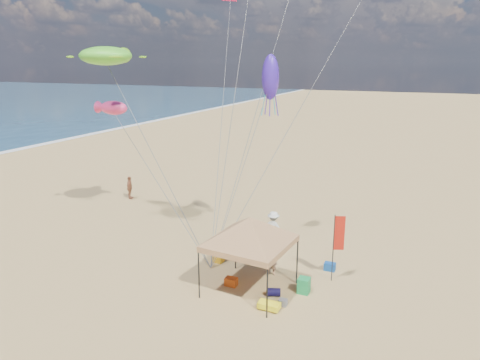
{
  "coord_description": "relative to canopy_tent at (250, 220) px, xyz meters",
  "views": [
    {
      "loc": [
        8.86,
        -17.29,
        9.97
      ],
      "look_at": [
        0.0,
        3.0,
        4.0
      ],
      "focal_mm": 33.11,
      "sensor_mm": 36.0,
      "label": 1
    }
  ],
  "objects": [
    {
      "name": "ground",
      "position": [
        -2.09,
        0.72,
        -3.36
      ],
      "size": [
        280.0,
        280.0,
        0.0
      ],
      "primitive_type": "plane",
      "color": "tan",
      "rests_on": "ground"
    },
    {
      "name": "canopy_tent",
      "position": [
        0.0,
        0.0,
        0.0
      ],
      "size": [
        6.52,
        6.52,
        4.03
      ],
      "color": "black",
      "rests_on": "ground"
    },
    {
      "name": "feather_flag",
      "position": [
        3.34,
        2.44,
        -1.18
      ],
      "size": [
        0.47,
        0.2,
        3.27
      ],
      "color": "black",
      "rests_on": "ground"
    },
    {
      "name": "cooler_red",
      "position": [
        -0.94,
        0.07,
        -3.17
      ],
      "size": [
        0.54,
        0.38,
        0.38
      ],
      "primitive_type": "cube",
      "color": "#D74E11",
      "rests_on": "ground"
    },
    {
      "name": "cooler_blue",
      "position": [
        2.87,
        3.42,
        -3.17
      ],
      "size": [
        0.54,
        0.38,
        0.38
      ],
      "primitive_type": "cube",
      "color": "#114590",
      "rests_on": "ground"
    },
    {
      "name": "bag_navy",
      "position": [
        1.16,
        -0.03,
        -3.18
      ],
      "size": [
        0.69,
        0.54,
        0.36
      ],
      "primitive_type": "cylinder",
      "rotation": [
        0.0,
        1.57,
        0.35
      ],
      "color": "black",
      "rests_on": "ground"
    },
    {
      "name": "bag_orange",
      "position": [
        -1.03,
        2.85,
        -3.18
      ],
      "size": [
        0.54,
        0.69,
        0.36
      ],
      "primitive_type": "cylinder",
      "rotation": [
        0.0,
        1.57,
        1.22
      ],
      "color": "red",
      "rests_on": "ground"
    },
    {
      "name": "chair_green",
      "position": [
        2.29,
        0.78,
        -3.01
      ],
      "size": [
        0.5,
        0.5,
        0.7
      ],
      "primitive_type": "cube",
      "color": "#198B44",
      "rests_on": "ground"
    },
    {
      "name": "chair_yellow",
      "position": [
        -2.58,
        2.11,
        -3.01
      ],
      "size": [
        0.5,
        0.5,
        0.7
      ],
      "primitive_type": "cube",
      "color": "yellow",
      "rests_on": "ground"
    },
    {
      "name": "crate_grey",
      "position": [
        1.77,
        -0.61,
        -3.22
      ],
      "size": [
        0.34,
        0.3,
        0.28
      ],
      "primitive_type": "cube",
      "color": "slate",
      "rests_on": "ground"
    },
    {
      "name": "beach_cart",
      "position": [
        1.35,
        -1.16,
        -3.16
      ],
      "size": [
        0.9,
        0.5,
        0.24
      ],
      "primitive_type": "cube",
      "color": "#FFF31C",
      "rests_on": "ground"
    },
    {
      "name": "person_near_a",
      "position": [
        0.35,
        1.81,
        -2.5
      ],
      "size": [
        0.74,
        0.62,
        1.71
      ],
      "primitive_type": "imported",
      "rotation": [
        0.0,
        0.0,
        3.55
      ],
      "color": "tan",
      "rests_on": "ground"
    },
    {
      "name": "person_near_b",
      "position": [
        -1.69,
        3.63,
        -2.56
      ],
      "size": [
        0.9,
        0.78,
        1.59
      ],
      "primitive_type": "imported",
      "rotation": [
        0.0,
        0.0,
        0.26
      ],
      "color": "#353A49",
      "rests_on": "ground"
    },
    {
      "name": "person_near_c",
      "position": [
        -0.81,
        5.47,
        -2.42
      ],
      "size": [
        1.25,
        0.77,
        1.88
      ],
      "primitive_type": "imported",
      "rotation": [
        0.0,
        0.0,
        3.08
      ],
      "color": "silver",
      "rests_on": "ground"
    },
    {
      "name": "person_far_a",
      "position": [
        -13.42,
        9.1,
        -2.49
      ],
      "size": [
        0.74,
        1.09,
        1.72
      ],
      "primitive_type": "imported",
      "rotation": [
        0.0,
        0.0,
        1.92
      ],
      "color": "#925638",
      "rests_on": "ground"
    },
    {
      "name": "turtle_kite",
      "position": [
        -10.13,
        3.6,
        6.89
      ],
      "size": [
        3.64,
        3.2,
        1.03
      ],
      "primitive_type": "ellipsoid",
      "rotation": [
        0.0,
        0.0,
        0.27
      ],
      "color": "#56CF2D",
      "rests_on": "ground"
    },
    {
      "name": "fish_kite",
      "position": [
        -11.83,
        6.04,
        3.75
      ],
      "size": [
        2.04,
        1.12,
        0.88
      ],
      "primitive_type": "ellipsoid",
      "rotation": [
        0.0,
        0.0,
        0.07
      ],
      "color": "#FF387D",
      "rests_on": "ground"
    },
    {
      "name": "squid_kite",
      "position": [
        -1.12,
        5.43,
        5.81
      ],
      "size": [
        1.09,
        1.09,
        2.31
      ],
      "primitive_type": "ellipsoid",
      "rotation": [
        0.0,
        0.0,
        -0.27
      ],
      "color": "#3C1EAA",
      "rests_on": "ground"
    }
  ]
}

